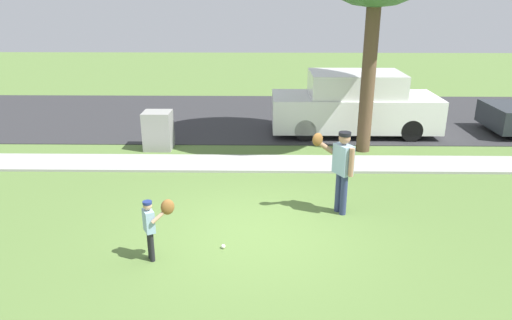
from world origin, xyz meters
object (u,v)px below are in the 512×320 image
(baseball, at_px, (223,246))
(parked_van_white, at_px, (354,105))
(utility_cabinet, at_px, (158,130))
(person_child, at_px, (154,221))
(person_adult, at_px, (341,163))

(baseball, bearing_deg, parked_van_white, 64.06)
(baseball, relative_size, utility_cabinet, 0.07)
(person_child, bearing_deg, parked_van_white, 30.48)
(person_adult, bearing_deg, baseball, 5.10)
(parked_van_white, bearing_deg, person_child, 58.84)
(person_adult, xyz_separation_m, person_child, (-3.24, -1.81, -0.34))
(person_child, distance_m, baseball, 1.31)
(baseball, bearing_deg, person_adult, 33.46)
(person_adult, height_order, person_child, person_adult)
(utility_cabinet, bearing_deg, baseball, -67.64)
(utility_cabinet, bearing_deg, parked_van_white, 16.15)
(baseball, xyz_separation_m, parked_van_white, (3.46, 7.12, 0.87))
(person_adult, height_order, parked_van_white, parked_van_white)
(person_adult, distance_m, person_child, 3.73)
(utility_cabinet, relative_size, parked_van_white, 0.21)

